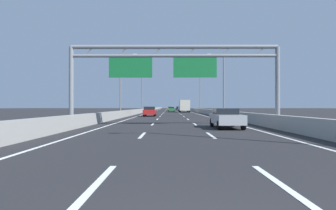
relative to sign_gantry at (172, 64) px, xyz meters
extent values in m
plane|color=#262628|center=(0.21, 80.38, -4.82)|extent=(260.00, 260.00, 0.00)
cube|color=white|center=(-1.59, -16.12, -4.82)|extent=(0.16, 3.00, 0.01)
cube|color=white|center=(-1.59, -7.12, -4.82)|extent=(0.16, 3.00, 0.01)
cube|color=white|center=(-1.59, 1.88, -4.82)|extent=(0.16, 3.00, 0.01)
cube|color=white|center=(-1.59, 10.88, -4.82)|extent=(0.16, 3.00, 0.01)
cube|color=white|center=(-1.59, 19.88, -4.82)|extent=(0.16, 3.00, 0.01)
cube|color=white|center=(-1.59, 28.88, -4.82)|extent=(0.16, 3.00, 0.01)
cube|color=white|center=(-1.59, 37.88, -4.82)|extent=(0.16, 3.00, 0.01)
cube|color=white|center=(-1.59, 46.88, -4.82)|extent=(0.16, 3.00, 0.01)
cube|color=white|center=(-1.59, 55.88, -4.82)|extent=(0.16, 3.00, 0.01)
cube|color=white|center=(-1.59, 64.88, -4.82)|extent=(0.16, 3.00, 0.01)
cube|color=white|center=(-1.59, 73.88, -4.82)|extent=(0.16, 3.00, 0.01)
cube|color=white|center=(-1.59, 82.88, -4.82)|extent=(0.16, 3.00, 0.01)
cube|color=white|center=(-1.59, 91.88, -4.82)|extent=(0.16, 3.00, 0.01)
cube|color=white|center=(-1.59, 100.88, -4.82)|extent=(0.16, 3.00, 0.01)
cube|color=white|center=(-1.59, 109.88, -4.82)|extent=(0.16, 3.00, 0.01)
cube|color=white|center=(-1.59, 118.88, -4.82)|extent=(0.16, 3.00, 0.01)
cube|color=white|center=(-1.59, 127.88, -4.82)|extent=(0.16, 3.00, 0.01)
cube|color=white|center=(-1.59, 136.88, -4.82)|extent=(0.16, 3.00, 0.01)
cube|color=white|center=(2.01, -16.12, -4.82)|extent=(0.16, 3.00, 0.01)
cube|color=white|center=(2.01, -7.12, -4.82)|extent=(0.16, 3.00, 0.01)
cube|color=white|center=(2.01, 1.88, -4.82)|extent=(0.16, 3.00, 0.01)
cube|color=white|center=(2.01, 10.88, -4.82)|extent=(0.16, 3.00, 0.01)
cube|color=white|center=(2.01, 19.88, -4.82)|extent=(0.16, 3.00, 0.01)
cube|color=white|center=(2.01, 28.88, -4.82)|extent=(0.16, 3.00, 0.01)
cube|color=white|center=(2.01, 37.88, -4.82)|extent=(0.16, 3.00, 0.01)
cube|color=white|center=(2.01, 46.88, -4.82)|extent=(0.16, 3.00, 0.01)
cube|color=white|center=(2.01, 55.88, -4.82)|extent=(0.16, 3.00, 0.01)
cube|color=white|center=(2.01, 64.88, -4.82)|extent=(0.16, 3.00, 0.01)
cube|color=white|center=(2.01, 73.88, -4.82)|extent=(0.16, 3.00, 0.01)
cube|color=white|center=(2.01, 82.88, -4.82)|extent=(0.16, 3.00, 0.01)
cube|color=white|center=(2.01, 91.88, -4.82)|extent=(0.16, 3.00, 0.01)
cube|color=white|center=(2.01, 100.88, -4.82)|extent=(0.16, 3.00, 0.01)
cube|color=white|center=(2.01, 109.88, -4.82)|extent=(0.16, 3.00, 0.01)
cube|color=white|center=(2.01, 118.88, -4.82)|extent=(0.16, 3.00, 0.01)
cube|color=white|center=(2.01, 127.88, -4.82)|extent=(0.16, 3.00, 0.01)
cube|color=white|center=(2.01, 136.88, -4.82)|extent=(0.16, 3.00, 0.01)
cube|color=white|center=(-5.04, 68.38, -4.82)|extent=(0.16, 176.00, 0.01)
cube|color=white|center=(5.46, 68.38, -4.82)|extent=(0.16, 176.00, 0.01)
cube|color=#9E9E99|center=(-6.69, 90.38, -4.35)|extent=(0.45, 220.00, 0.95)
cube|color=#9E9E99|center=(7.11, 90.38, -4.35)|extent=(0.45, 220.00, 0.95)
cylinder|color=gray|center=(-7.89, 0.00, -1.72)|extent=(0.36, 0.36, 6.20)
cylinder|color=gray|center=(8.31, 0.00, -1.72)|extent=(0.36, 0.36, 6.20)
cylinder|color=gray|center=(0.21, 0.00, 1.38)|extent=(16.20, 0.32, 0.32)
cylinder|color=gray|center=(0.21, 0.00, 0.68)|extent=(16.20, 0.26, 0.26)
cylinder|color=gray|center=(-6.54, 0.00, 1.03)|extent=(0.74, 0.10, 0.74)
cylinder|color=gray|center=(-3.84, 0.00, 1.03)|extent=(0.74, 0.10, 0.74)
cylinder|color=gray|center=(-1.14, 0.00, 1.03)|extent=(0.74, 0.10, 0.74)
cylinder|color=gray|center=(1.56, 0.00, 1.03)|extent=(0.74, 0.10, 0.74)
cylinder|color=gray|center=(4.26, 0.00, 1.03)|extent=(0.74, 0.10, 0.74)
cylinder|color=gray|center=(6.96, 0.00, 1.03)|extent=(0.74, 0.10, 0.74)
cube|color=#146B33|center=(-3.22, 0.00, -0.22)|extent=(3.40, 0.12, 1.60)
cube|color=#146B33|center=(1.84, 0.00, -0.22)|extent=(3.40, 0.12, 1.60)
cylinder|color=slate|center=(-7.49, 19.46, -0.07)|extent=(0.20, 0.20, 9.50)
cylinder|color=slate|center=(-6.39, 19.46, 4.53)|extent=(2.20, 0.12, 0.12)
cube|color=#F2EAC6|center=(-5.29, 19.46, 4.43)|extent=(0.56, 0.28, 0.20)
cylinder|color=slate|center=(7.91, 19.46, -0.07)|extent=(0.20, 0.20, 9.50)
cylinder|color=slate|center=(6.81, 19.46, 4.53)|extent=(2.20, 0.12, 0.12)
cube|color=#F2EAC6|center=(5.71, 19.46, 4.43)|extent=(0.56, 0.28, 0.20)
cylinder|color=slate|center=(-7.49, 51.08, -0.07)|extent=(0.20, 0.20, 9.50)
cylinder|color=slate|center=(-6.39, 51.08, 4.53)|extent=(2.20, 0.12, 0.12)
cube|color=#F2EAC6|center=(-5.29, 51.08, 4.43)|extent=(0.56, 0.28, 0.20)
cylinder|color=slate|center=(7.91, 51.08, -0.07)|extent=(0.20, 0.20, 9.50)
cylinder|color=slate|center=(6.81, 51.08, 4.53)|extent=(2.20, 0.12, 0.12)
cube|color=#F2EAC6|center=(5.71, 51.08, 4.43)|extent=(0.56, 0.28, 0.20)
cube|color=red|center=(-3.21, 20.95, -4.15)|extent=(1.80, 4.47, 0.70)
cube|color=black|center=(-3.21, 20.33, -3.57)|extent=(1.58, 2.07, 0.47)
cylinder|color=black|center=(-3.99, 22.63, -4.50)|extent=(0.22, 0.64, 0.64)
cylinder|color=black|center=(-2.42, 22.63, -4.50)|extent=(0.22, 0.64, 0.64)
cylinder|color=black|center=(-3.99, 19.26, -4.50)|extent=(0.22, 0.64, 0.64)
cylinder|color=black|center=(-2.42, 19.26, -4.50)|extent=(0.22, 0.64, 0.64)
cube|color=#1E7A38|center=(0.40, 60.90, -4.20)|extent=(1.83, 4.62, 0.62)
cube|color=black|center=(0.40, 61.06, -3.67)|extent=(1.61, 2.11, 0.43)
cylinder|color=black|center=(-0.40, 62.66, -4.50)|extent=(0.22, 0.64, 0.64)
cylinder|color=black|center=(1.21, 62.66, -4.50)|extent=(0.22, 0.64, 0.64)
cylinder|color=black|center=(-0.40, 59.14, -4.50)|extent=(0.22, 0.64, 0.64)
cylinder|color=black|center=(1.21, 59.14, -4.50)|extent=(0.22, 0.64, 0.64)
cube|color=#A8ADB2|center=(3.82, -2.27, -4.18)|extent=(1.77, 4.21, 0.64)
cube|color=black|center=(3.82, -1.89, -3.65)|extent=(1.56, 1.82, 0.43)
cylinder|color=black|center=(3.05, -0.71, -4.50)|extent=(0.22, 0.64, 0.64)
cylinder|color=black|center=(4.60, -0.71, -4.50)|extent=(0.22, 0.64, 0.64)
cylinder|color=black|center=(3.05, -3.83, -4.50)|extent=(0.22, 0.64, 0.64)
cylinder|color=black|center=(4.60, -3.83, -4.50)|extent=(0.22, 0.64, 0.64)
cube|color=#2347AD|center=(3.76, 73.90, -4.18)|extent=(1.89, 4.31, 0.64)
cube|color=black|center=(3.76, 74.06, -3.59)|extent=(1.66, 2.07, 0.54)
cylinder|color=black|center=(2.93, 75.51, -4.50)|extent=(0.22, 0.64, 0.64)
cylinder|color=black|center=(4.60, 75.51, -4.50)|extent=(0.22, 0.64, 0.64)
cylinder|color=black|center=(2.93, 72.30, -4.50)|extent=(0.22, 0.64, 0.64)
cylinder|color=black|center=(4.60, 72.30, -4.50)|extent=(0.22, 0.64, 0.64)
cube|color=orange|center=(0.06, 83.76, -4.18)|extent=(1.75, 4.27, 0.64)
cube|color=black|center=(0.06, 84.00, -3.65)|extent=(1.54, 1.90, 0.42)
cylinder|color=black|center=(-0.71, 85.34, -4.50)|extent=(0.22, 0.64, 0.64)
cylinder|color=black|center=(0.82, 85.34, -4.50)|extent=(0.22, 0.64, 0.64)
cylinder|color=black|center=(-0.71, 82.17, -4.50)|extent=(0.22, 0.64, 0.64)
cylinder|color=black|center=(0.82, 82.17, -4.50)|extent=(0.22, 0.64, 0.64)
cube|color=black|center=(3.75, 103.11, -4.17)|extent=(1.82, 4.48, 0.67)
cube|color=black|center=(3.75, 102.92, -3.60)|extent=(1.60, 1.96, 0.48)
cylinder|color=black|center=(2.95, 104.80, -4.50)|extent=(0.22, 0.64, 0.64)
cylinder|color=black|center=(4.55, 104.80, -4.50)|extent=(0.22, 0.64, 0.64)
cylinder|color=black|center=(2.95, 101.42, -4.50)|extent=(0.22, 0.64, 0.64)
cylinder|color=black|center=(4.55, 101.42, -4.50)|extent=(0.22, 0.64, 0.64)
cube|color=silver|center=(3.64, 52.70, -3.28)|extent=(2.49, 2.25, 2.13)
cube|color=beige|center=(3.64, 48.59, -3.03)|extent=(2.49, 5.57, 2.62)
cylinder|color=black|center=(2.54, 52.93, -4.34)|extent=(0.28, 0.96, 0.96)
cylinder|color=black|center=(4.75, 52.93, -4.34)|extent=(0.28, 0.96, 0.96)
cylinder|color=black|center=(2.54, 47.21, -4.34)|extent=(0.28, 0.96, 0.96)
cylinder|color=black|center=(4.75, 47.21, -4.34)|extent=(0.28, 0.96, 0.96)
camera|label=1|loc=(-0.16, -21.65, -3.30)|focal=29.54mm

